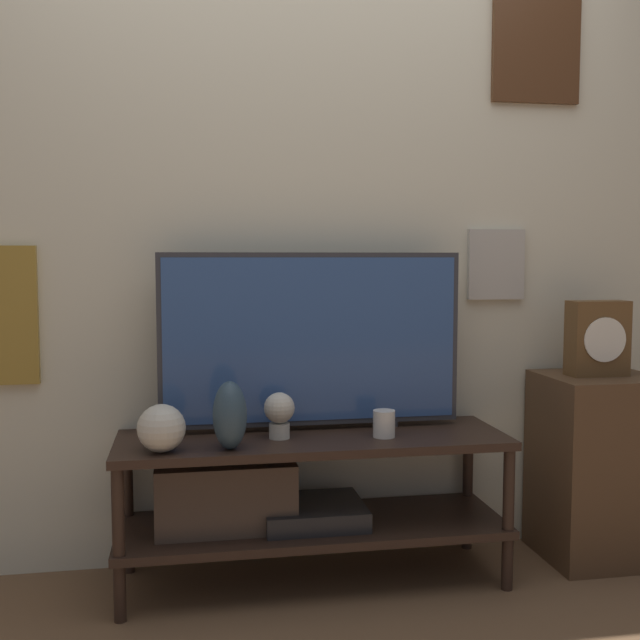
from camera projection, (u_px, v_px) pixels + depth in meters
name	position (u px, v px, depth m)	size (l,w,h in m)	color
ground_plane	(326.00, 614.00, 2.44)	(12.00, 12.00, 0.00)	brown
wall_back	(301.00, 207.00, 2.85)	(6.40, 0.08, 2.70)	beige
media_console	(281.00, 491.00, 2.65)	(1.37, 0.44, 0.53)	black
television	(312.00, 339.00, 2.72)	(1.10, 0.05, 0.65)	#333338
vase_urn_stoneware	(230.00, 415.00, 2.46)	(0.11, 0.13, 0.23)	#2D4251
vase_round_glass	(161.00, 428.00, 2.42)	(0.16, 0.16, 0.16)	beige
candle_jar	(384.00, 424.00, 2.63)	(0.08, 0.08, 0.09)	silver
decorative_bust	(279.00, 412.00, 2.61)	(0.11, 0.11, 0.16)	beige
side_table	(598.00, 466.00, 2.89)	(0.43, 0.39, 0.71)	#513823
mantel_clock	(598.00, 338.00, 2.84)	(0.22, 0.11, 0.29)	brown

